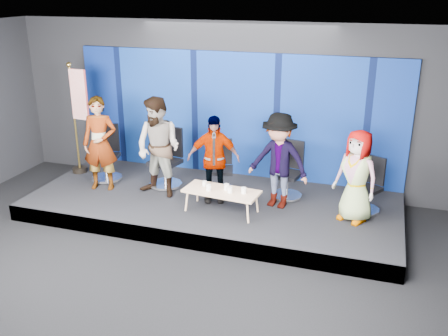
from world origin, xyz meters
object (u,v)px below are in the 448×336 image
(panelist_b, at_px, (159,148))
(panelist_c, at_px, (213,159))
(chair_a, at_px, (107,162))
(chair_d, at_px, (288,179))
(coffee_table, at_px, (222,192))
(chair_e, at_px, (367,194))
(mug_e, at_px, (244,190))
(mug_a, at_px, (204,184))
(chair_b, at_px, (167,167))
(panelist_a, at_px, (100,144))
(mug_b, at_px, (209,188))
(mug_c, at_px, (226,187))
(chair_c, at_px, (221,174))
(flag_stand, at_px, (79,116))
(mug_d, at_px, (230,190))
(panelist_d, at_px, (279,161))
(panelist_e, at_px, (357,176))

(panelist_b, height_order, panelist_c, panelist_b)
(chair_a, distance_m, panelist_c, 2.56)
(chair_d, xyz_separation_m, coffee_table, (-1.00, -1.06, 0.02))
(chair_e, bearing_deg, mug_e, -128.69)
(panelist_c, relative_size, chair_e, 1.65)
(mug_a, bearing_deg, chair_a, 163.84)
(chair_b, distance_m, panelist_b, 0.77)
(panelist_c, xyz_separation_m, coffee_table, (0.31, -0.45, -0.45))
(panelist_a, distance_m, coffee_table, 2.70)
(panelist_c, bearing_deg, chair_d, 8.91)
(coffee_table, bearing_deg, panelist_b, 165.15)
(coffee_table, xyz_separation_m, mug_b, (-0.22, -0.07, 0.09))
(panelist_c, height_order, mug_b, panelist_c)
(chair_e, relative_size, mug_c, 9.20)
(chair_c, distance_m, coffee_table, 1.01)
(chair_c, bearing_deg, panelist_a, 178.82)
(chair_d, bearing_deg, panelist_b, -152.15)
(chair_d, distance_m, mug_e, 1.22)
(chair_a, distance_m, panelist_b, 1.61)
(flag_stand, bearing_deg, mug_d, -9.78)
(panelist_a, bearing_deg, mug_a, -18.66)
(chair_e, height_order, mug_b, chair_e)
(mug_e, bearing_deg, chair_c, 127.39)
(panelist_c, bearing_deg, mug_e, -48.80)
(mug_a, xyz_separation_m, flag_stand, (-3.12, 0.86, 0.80))
(chair_d, relative_size, mug_d, 10.74)
(mug_d, bearing_deg, chair_a, 163.79)
(panelist_b, bearing_deg, chair_e, 19.38)
(panelist_d, bearing_deg, coffee_table, -136.42)
(chair_c, xyz_separation_m, panelist_e, (2.60, -0.56, 0.47))
(panelist_b, distance_m, chair_d, 2.54)
(chair_e, relative_size, panelist_e, 0.62)
(chair_b, distance_m, chair_d, 2.45)
(chair_e, bearing_deg, mug_d, -129.80)
(panelist_a, height_order, chair_b, panelist_a)
(panelist_b, height_order, chair_d, panelist_b)
(panelist_e, bearing_deg, mug_e, -139.30)
(panelist_a, relative_size, panelist_d, 1.06)
(chair_b, bearing_deg, mug_d, -17.63)
(chair_a, bearing_deg, mug_e, -27.07)
(chair_d, bearing_deg, panelist_c, -143.35)
(mug_d, xyz_separation_m, mug_e, (0.24, 0.05, 0.00))
(panelist_e, bearing_deg, chair_d, -178.85)
(mug_a, height_order, mug_d, mug_d)
(panelist_d, distance_m, chair_e, 1.70)
(panelist_e, distance_m, flag_stand, 5.81)
(panelist_c, distance_m, panelist_e, 2.59)
(mug_a, height_order, mug_e, mug_e)
(chair_c, distance_m, mug_c, 0.99)
(panelist_a, xyz_separation_m, panelist_c, (2.31, 0.12, -0.11))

